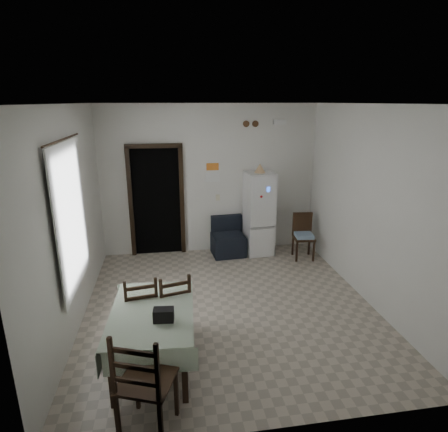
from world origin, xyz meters
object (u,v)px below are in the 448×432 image
dining_table (154,338)px  dining_chair_far_right (173,305)px  dining_chair_far_left (141,309)px  dining_chair_near_head (146,379)px  fridge (259,214)px  navy_seat (228,237)px  corner_chair (304,237)px

dining_table → dining_chair_far_right: dining_chair_far_right is taller
dining_chair_far_left → dining_chair_near_head: dining_chair_near_head is taller
dining_chair_far_left → dining_chair_far_right: bearing=176.2°
fridge → dining_table: size_ratio=1.20×
navy_seat → dining_chair_far_right: dining_chair_far_right is taller
fridge → dining_chair_far_right: size_ratio=1.74×
dining_chair_far_left → dining_chair_far_right: dining_chair_far_left is taller
fridge → dining_chair_far_left: (-2.15, -2.65, -0.34)m
corner_chair → dining_chair_far_right: dining_chair_far_right is taller
corner_chair → fridge: bearing=158.8°
dining_chair_far_left → dining_chair_far_right: size_ratio=1.01×
navy_seat → dining_chair_near_head: bearing=-113.9°
navy_seat → dining_chair_far_left: size_ratio=0.79×
dining_table → dining_chair_far_left: size_ratio=1.43×
navy_seat → dining_table: bearing=-118.4°
dining_table → dining_chair_near_head: bearing=-88.7°
fridge → corner_chair: (0.79, -0.41, -0.38)m
corner_chair → dining_table: size_ratio=0.64×
dining_chair_far_right → dining_chair_near_head: dining_chair_near_head is taller
dining_chair_far_left → fridge: bearing=-137.7°
dining_chair_far_right → dining_table: bearing=51.2°
fridge → dining_chair_near_head: (-2.03, -3.98, -0.27)m
navy_seat → dining_chair_far_left: (-1.54, -2.65, 0.10)m
corner_chair → dining_chair_near_head: (-2.82, -3.58, 0.11)m
corner_chair → dining_chair_near_head: 4.56m
dining_chair_near_head → fridge: bearing=-96.1°
fridge → dining_chair_near_head: 4.48m
corner_chair → dining_chair_far_right: bearing=-133.3°
fridge → dining_chair_near_head: bearing=-121.8°
corner_chair → dining_chair_far_left: 3.70m
corner_chair → dining_chair_far_left: bearing=-136.8°
fridge → dining_chair_far_left: size_ratio=1.71×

